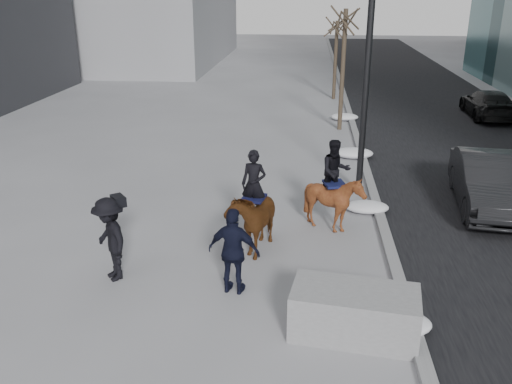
# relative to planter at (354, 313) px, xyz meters

# --- Properties ---
(ground) EXTENTS (120.00, 120.00, 0.00)m
(ground) POSITION_rel_planter_xyz_m (-1.95, 1.59, -0.43)
(ground) COLOR gray
(ground) RESTS_ON ground
(road) EXTENTS (8.00, 90.00, 0.01)m
(road) POSITION_rel_planter_xyz_m (5.05, 11.59, -0.42)
(road) COLOR black
(road) RESTS_ON ground
(curb) EXTENTS (0.25, 90.00, 0.12)m
(curb) POSITION_rel_planter_xyz_m (1.05, 11.59, -0.37)
(curb) COLOR gray
(curb) RESTS_ON ground
(planter) EXTENTS (2.26, 1.35, 0.85)m
(planter) POSITION_rel_planter_xyz_m (0.00, 0.00, 0.00)
(planter) COLOR gray
(planter) RESTS_ON ground
(car_near) EXTENTS (1.99, 4.49, 1.43)m
(car_near) POSITION_rel_planter_xyz_m (3.98, 6.16, 0.29)
(car_near) COLOR black
(car_near) RESTS_ON ground
(car_far) EXTENTS (1.87, 4.34, 1.24)m
(car_far) POSITION_rel_planter_xyz_m (7.25, 17.29, 0.20)
(car_far) COLOR black
(car_far) RESTS_ON ground
(tree_near) EXTENTS (1.20, 1.20, 5.34)m
(tree_near) POSITION_rel_planter_xyz_m (0.45, 14.40, 2.25)
(tree_near) COLOR #342C1F
(tree_near) RESTS_ON ground
(tree_far) EXTENTS (1.20, 1.20, 4.43)m
(tree_far) POSITION_rel_planter_xyz_m (0.45, 21.01, 1.79)
(tree_far) COLOR #3C2E23
(tree_far) RESTS_ON ground
(mounted_left) EXTENTS (1.13, 1.88, 2.27)m
(mounted_left) POSITION_rel_planter_xyz_m (-2.05, 3.15, 0.42)
(mounted_left) COLOR #4A2B0E
(mounted_left) RESTS_ON ground
(mounted_right) EXTENTS (1.48, 1.59, 2.25)m
(mounted_right) POSITION_rel_planter_xyz_m (-0.20, 4.30, 0.48)
(mounted_right) COLOR #531F10
(mounted_right) RESTS_ON ground
(feeder) EXTENTS (1.09, 0.95, 1.75)m
(feeder) POSITION_rel_planter_xyz_m (-2.22, 1.19, 0.45)
(feeder) COLOR black
(feeder) RESTS_ON ground
(camera_crew) EXTENTS (1.22, 1.29, 1.75)m
(camera_crew) POSITION_rel_planter_xyz_m (-4.76, 1.48, 0.46)
(camera_crew) COLOR black
(camera_crew) RESTS_ON ground
(lamppost) EXTENTS (0.25, 1.11, 9.09)m
(lamppost) POSITION_rel_planter_xyz_m (0.65, 6.94, 4.57)
(lamppost) COLOR black
(lamppost) RESTS_ON ground
(snow_piles) EXTENTS (1.35, 16.66, 0.34)m
(snow_piles) POSITION_rel_planter_xyz_m (0.75, 8.29, -0.27)
(snow_piles) COLOR silver
(snow_piles) RESTS_ON ground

